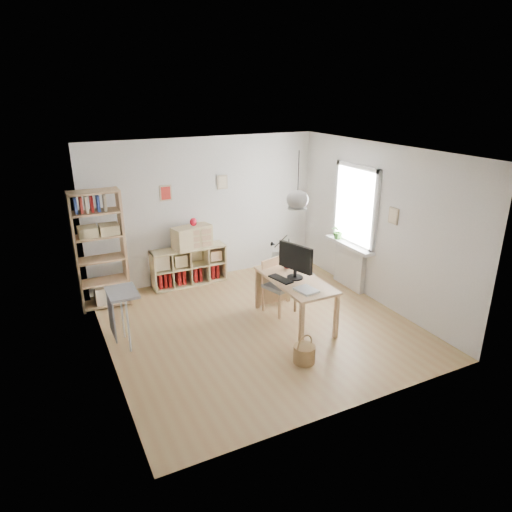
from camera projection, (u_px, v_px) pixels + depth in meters
name	position (u px, v px, depth m)	size (l,w,h in m)	color
ground	(259.00, 325.00, 7.19)	(4.50, 4.50, 0.00)	#A68553
room_shell	(298.00, 199.00, 6.60)	(4.50, 4.50, 4.50)	silver
window_unit	(356.00, 206.00, 8.09)	(0.07, 1.16, 1.46)	white
radiator	(349.00, 266.00, 8.47)	(0.10, 0.80, 0.80)	silver
windowsill	(349.00, 245.00, 8.30)	(0.22, 1.20, 0.06)	white
desk	(295.00, 284.00, 7.07)	(0.70, 1.50, 0.75)	#E3B082
cube_shelf	(187.00, 268.00, 8.64)	(1.40, 0.38, 0.72)	beige
tall_bookshelf	(99.00, 245.00, 7.48)	(0.80, 0.38, 2.00)	#E3B082
side_table	(118.00, 304.00, 6.41)	(0.40, 0.55, 0.85)	gray
chair	(277.00, 282.00, 7.51)	(0.54, 0.54, 0.89)	gray
wicker_basket	(304.00, 353.00, 6.19)	(0.30, 0.30, 0.41)	olive
storage_chest	(294.00, 278.00, 8.38)	(0.79, 0.86, 0.71)	silver
monitor	(295.00, 259.00, 6.96)	(0.25, 0.61, 0.55)	black
keyboard	(281.00, 279.00, 7.00)	(0.16, 0.42, 0.02)	black
task_lamp	(280.00, 248.00, 7.48)	(0.41, 0.15, 0.44)	black
yarn_ball	(287.00, 264.00, 7.41)	(0.17, 0.17, 0.17)	#540B13
paper_tray	(306.00, 290.00, 6.60)	(0.25, 0.32, 0.03)	white
drawer_chest	(192.00, 237.00, 8.44)	(0.72, 0.33, 0.41)	beige
red_vase	(193.00, 222.00, 8.35)	(0.13, 0.13, 0.15)	#A40D1D
potted_plant	(338.00, 231.00, 8.50)	(0.26, 0.23, 0.29)	#376A28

